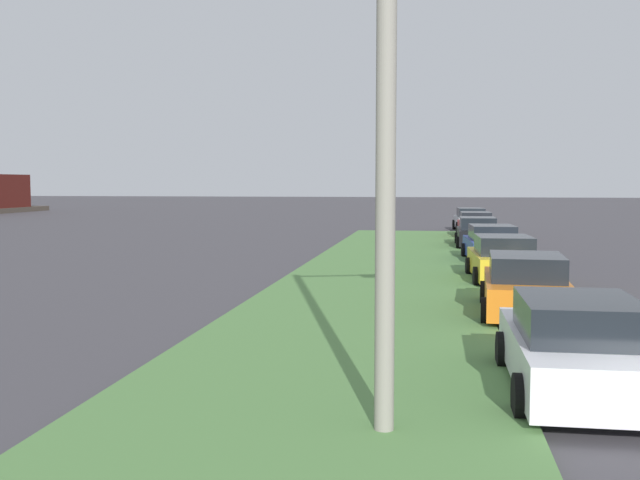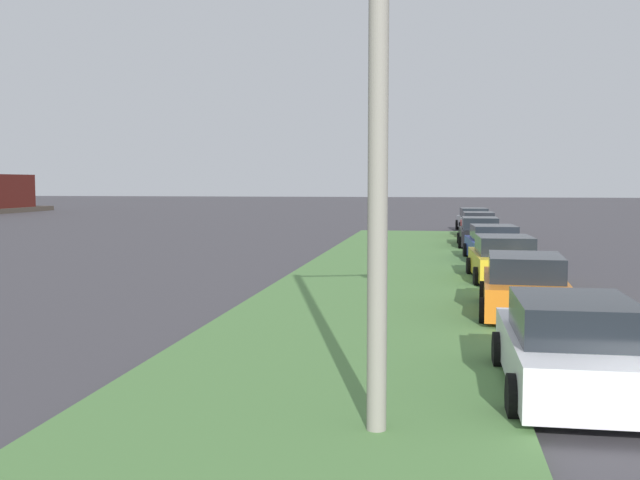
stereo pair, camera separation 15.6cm
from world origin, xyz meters
TOP-DOWN VIEW (x-y plane):
  - grass_median at (10.00, 6.95)m, footprint 60.00×6.00m
  - parked_car_white at (5.10, 3.21)m, footprint 4.31×2.03m
  - parked_car_orange at (11.48, 3.17)m, footprint 4.39×2.20m
  - parked_car_yellow at (17.44, 3.16)m, footprint 4.37×2.15m
  - parked_car_blue at (23.18, 3.08)m, footprint 4.39×2.19m
  - parked_car_black at (29.63, 3.26)m, footprint 4.30×2.03m
  - parked_car_red at (35.86, 3.02)m, footprint 4.31×2.04m
  - parked_car_silver at (42.24, 2.99)m, footprint 4.39×2.20m
  - streetlight at (2.99, 5.50)m, footprint 1.10×2.80m

SIDE VIEW (x-z plane):
  - grass_median at x=10.00m, z-range 0.00..0.12m
  - parked_car_white at x=5.10m, z-range -0.02..1.45m
  - parked_car_orange at x=11.48m, z-range -0.02..1.45m
  - parked_car_yellow at x=17.44m, z-range -0.02..1.45m
  - parked_car_blue at x=23.18m, z-range -0.02..1.45m
  - parked_car_black at x=29.63m, z-range -0.02..1.45m
  - parked_car_red at x=35.86m, z-range -0.02..1.45m
  - parked_car_silver at x=42.24m, z-range -0.02..1.45m
  - streetlight at x=2.99m, z-range 0.64..8.14m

